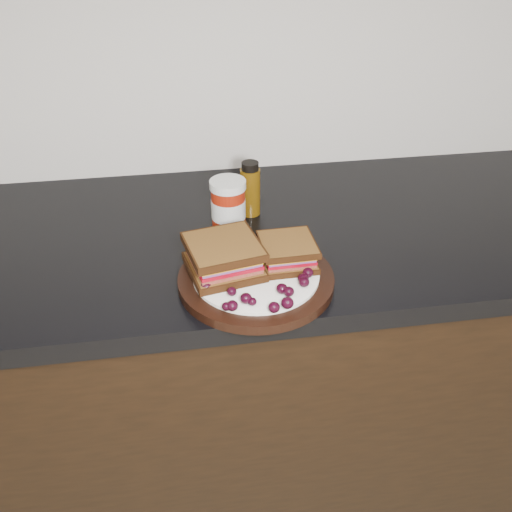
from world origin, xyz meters
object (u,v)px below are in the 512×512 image
at_px(plate, 256,280).
at_px(condiment_jar, 228,205).
at_px(oil_bottle, 250,188).
at_px(sandwich_left, 224,257).

xyz_separation_m(plate, condiment_jar, (-0.03, 0.20, 0.04)).
bearing_deg(condiment_jar, oil_bottle, 45.49).
bearing_deg(condiment_jar, sandwich_left, -98.99).
height_order(condiment_jar, oil_bottle, oil_bottle).
xyz_separation_m(sandwich_left, condiment_jar, (0.03, 0.19, 0.00)).
relative_size(plate, condiment_jar, 2.59).
height_order(plate, sandwich_left, sandwich_left).
bearing_deg(oil_bottle, condiment_jar, -134.51).
bearing_deg(plate, oil_bottle, 83.88).
bearing_deg(sandwich_left, condiment_jar, 69.67).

